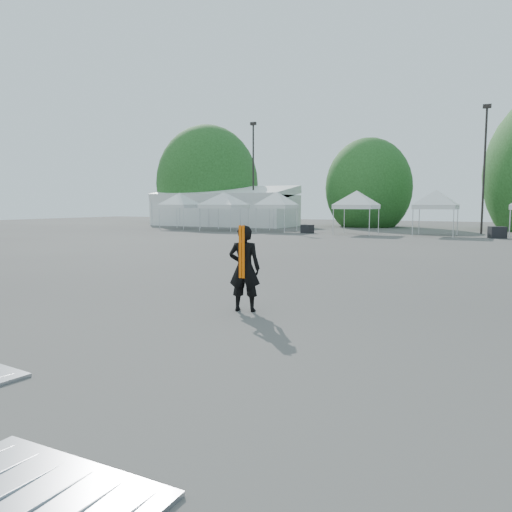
% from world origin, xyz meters
% --- Properties ---
extents(ground, '(120.00, 120.00, 0.00)m').
position_xyz_m(ground, '(0.00, 0.00, 0.00)').
color(ground, '#474442').
rests_on(ground, ground).
extents(marquee, '(15.00, 6.25, 4.23)m').
position_xyz_m(marquee, '(-22.00, 35.00, 1.97)').
color(marquee, white).
rests_on(marquee, ground).
extents(light_pole_west, '(0.60, 0.25, 10.30)m').
position_xyz_m(light_pole_west, '(-18.00, 34.00, 5.77)').
color(light_pole_west, black).
rests_on(light_pole_west, ground).
extents(light_pole_east, '(0.60, 0.25, 9.80)m').
position_xyz_m(light_pole_east, '(3.00, 32.00, 5.52)').
color(light_pole_east, black).
rests_on(light_pole_east, ground).
extents(tree_far_w, '(4.80, 4.80, 7.30)m').
position_xyz_m(tree_far_w, '(-26.00, 38.00, 4.54)').
color(tree_far_w, '#382314').
rests_on(tree_far_w, ground).
extents(tree_mid_w, '(4.16, 4.16, 6.33)m').
position_xyz_m(tree_mid_w, '(-8.00, 40.00, 3.93)').
color(tree_mid_w, '#382314').
rests_on(tree_mid_w, ground).
extents(tent_a, '(4.10, 4.10, 3.88)m').
position_xyz_m(tent_a, '(-22.46, 27.78, 3.06)').
color(tent_a, silver).
rests_on(tent_a, ground).
extents(tent_b, '(4.67, 4.67, 3.88)m').
position_xyz_m(tent_b, '(-17.30, 27.18, 3.06)').
color(tent_b, silver).
rests_on(tent_b, ground).
extents(tent_c, '(3.93, 3.93, 3.88)m').
position_xyz_m(tent_c, '(-12.47, 27.67, 3.06)').
color(tent_c, silver).
rests_on(tent_c, ground).
extents(tent_d, '(4.19, 4.19, 3.88)m').
position_xyz_m(tent_d, '(-5.54, 27.25, 3.06)').
color(tent_d, silver).
rests_on(tent_d, ground).
extents(tent_e, '(4.14, 4.14, 3.88)m').
position_xyz_m(tent_e, '(0.14, 27.91, 3.06)').
color(tent_e, silver).
rests_on(tent_e, ground).
extents(man, '(0.78, 0.62, 1.87)m').
position_xyz_m(man, '(0.09, -0.93, 0.94)').
color(man, black).
rests_on(man, ground).
extents(barrier_mid, '(2.07, 1.04, 0.07)m').
position_xyz_m(barrier_mid, '(1.95, -7.73, 0.03)').
color(barrier_mid, '#999BA0').
rests_on(barrier_mid, ground).
extents(crate_west, '(1.04, 0.92, 0.67)m').
position_xyz_m(crate_west, '(-9.30, 26.63, 0.34)').
color(crate_west, black).
rests_on(crate_west, ground).
extents(crate_mid, '(1.25, 1.13, 0.79)m').
position_xyz_m(crate_mid, '(4.25, 27.08, 0.40)').
color(crate_mid, black).
rests_on(crate_mid, ground).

